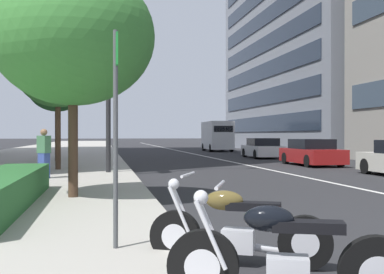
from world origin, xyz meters
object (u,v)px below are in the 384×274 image
at_px(street_tree_far_plaza, 73,36).
at_px(street_tree_by_lamp_post, 57,87).
at_px(street_lamp_with_banners, 117,30).
at_px(street_tree_near_plaza_corner, 58,73).
at_px(delivery_van_ahead, 217,135).
at_px(pedestrian_on_plaza, 44,153).
at_px(parking_sign_by_curb, 116,118).
at_px(motorcycle_far_end_row, 236,231).
at_px(car_following_behind, 263,149).
at_px(motorcycle_by_sign_pole, 285,260).
at_px(car_approaching_light, 312,153).

height_order(street_tree_far_plaza, street_tree_by_lamp_post, street_tree_by_lamp_post).
bearing_deg(street_lamp_with_banners, street_tree_near_plaza_corner, 52.02).
height_order(delivery_van_ahead, pedestrian_on_plaza, delivery_van_ahead).
xyz_separation_m(parking_sign_by_curb, street_tree_far_plaza, (5.17, 0.82, 2.03)).
distance_m(motorcycle_far_end_row, car_following_behind, 26.87).
bearing_deg(motorcycle_far_end_row, street_tree_by_lamp_post, -55.12).
xyz_separation_m(motorcycle_by_sign_pole, car_following_behind, (26.70, -8.99, 0.19)).
xyz_separation_m(car_following_behind, street_lamp_with_banners, (-12.40, 10.05, 4.92)).
height_order(street_tree_far_plaza, street_tree_near_plaza_corner, street_tree_near_plaza_corner).
distance_m(parking_sign_by_curb, street_tree_near_plaza_corner, 14.53).
relative_size(delivery_van_ahead, pedestrian_on_plaza, 3.40).
bearing_deg(street_tree_by_lamp_post, street_lamp_with_banners, -161.02).
xyz_separation_m(car_following_behind, street_tree_near_plaza_corner, (-10.57, 12.39, 3.48)).
bearing_deg(motorcycle_by_sign_pole, car_approaching_light, -94.92).
distance_m(motorcycle_far_end_row, car_approaching_light, 19.54).
bearing_deg(parking_sign_by_curb, car_approaching_light, -31.54).
xyz_separation_m(parking_sign_by_curb, pedestrian_on_plaza, (10.16, 2.03, -0.82)).
bearing_deg(motorcycle_far_end_row, motorcycle_by_sign_pole, 116.78).
bearing_deg(parking_sign_by_curb, delivery_van_ahead, -15.44).
bearing_deg(street_tree_far_plaza, delivery_van_ahead, -18.97).
height_order(motorcycle_by_sign_pole, pedestrian_on_plaza, pedestrian_on_plaza).
bearing_deg(street_tree_by_lamp_post, delivery_van_ahead, -37.29).
relative_size(street_lamp_with_banners, pedestrian_on_plaza, 5.70).
distance_m(motorcycle_far_end_row, street_tree_near_plaza_corner, 15.54).
xyz_separation_m(street_lamp_with_banners, street_tree_by_lamp_post, (8.71, 3.00, -1.37)).
relative_size(car_following_behind, street_lamp_with_banners, 0.46).
bearing_deg(street_tree_far_plaza, parking_sign_by_curb, -171.00).
distance_m(street_tree_far_plaza, pedestrian_on_plaza, 5.87).
height_order(car_following_behind, street_tree_far_plaza, street_tree_far_plaza).
height_order(street_tree_near_plaza_corner, street_tree_by_lamp_post, street_tree_by_lamp_post).
xyz_separation_m(delivery_van_ahead, parking_sign_by_curb, (-38.45, 10.62, 0.28)).
relative_size(motorcycle_far_end_row, street_tree_near_plaza_corner, 0.38).
height_order(car_approaching_light, car_following_behind, car_approaching_light).
distance_m(street_tree_by_lamp_post, pedestrian_on_plaza, 11.41).
bearing_deg(car_approaching_light, car_following_behind, -1.12).
bearing_deg(street_lamp_with_banners, delivery_van_ahead, -21.41).
distance_m(street_tree_near_plaza_corner, street_tree_by_lamp_post, 6.92).
height_order(motorcycle_by_sign_pole, motorcycle_far_end_row, motorcycle_by_sign_pole).
distance_m(street_lamp_with_banners, street_tree_far_plaza, 7.52).
relative_size(delivery_van_ahead, street_tree_by_lamp_post, 1.01).
relative_size(motorcycle_far_end_row, parking_sign_by_curb, 0.75).
xyz_separation_m(street_tree_near_plaza_corner, pedestrian_on_plaza, (-4.05, 0.09, -3.14)).
xyz_separation_m(street_tree_far_plaza, pedestrian_on_plaza, (4.99, 1.21, -2.85)).
xyz_separation_m(motorcycle_by_sign_pole, street_tree_by_lamp_post, (23.02, 4.06, 3.75)).
distance_m(parking_sign_by_curb, pedestrian_on_plaza, 10.39).
bearing_deg(street_tree_far_plaza, motorcycle_far_end_row, -158.59).
bearing_deg(delivery_van_ahead, pedestrian_on_plaza, 157.40).
distance_m(motorcycle_far_end_row, street_tree_by_lamp_post, 22.30).
bearing_deg(car_approaching_light, motorcycle_by_sign_pole, 154.34).
bearing_deg(car_following_behind, street_tree_near_plaza_corner, 132.06).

